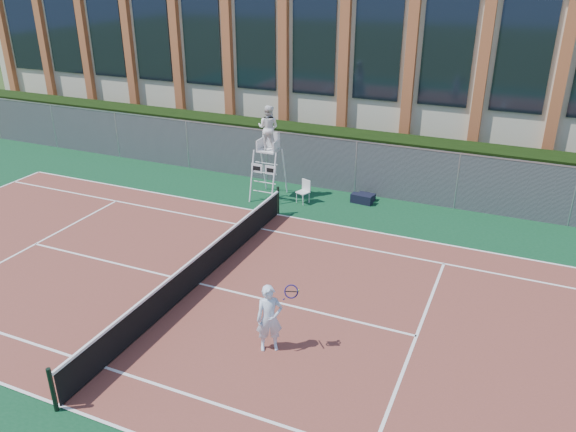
% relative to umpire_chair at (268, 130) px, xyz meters
% --- Properties ---
extents(ground, '(120.00, 120.00, 0.00)m').
position_rel_umpire_chair_xyz_m(ground, '(1.06, -7.05, -2.76)').
color(ground, '#233814').
extents(apron, '(36.00, 20.00, 0.01)m').
position_rel_umpire_chair_xyz_m(apron, '(1.06, -6.05, -2.76)').
color(apron, '#0D3B1F').
rests_on(apron, ground).
extents(tennis_court, '(23.77, 10.97, 0.02)m').
position_rel_umpire_chair_xyz_m(tennis_court, '(1.06, -7.05, -2.74)').
color(tennis_court, brown).
rests_on(tennis_court, apron).
extents(tennis_net, '(0.10, 11.30, 1.10)m').
position_rel_umpire_chair_xyz_m(tennis_net, '(1.06, -7.05, -2.23)').
color(tennis_net, black).
rests_on(tennis_net, ground).
extents(fence, '(40.00, 0.06, 2.20)m').
position_rel_umpire_chair_xyz_m(fence, '(1.06, 1.75, -1.66)').
color(fence, '#595E60').
rests_on(fence, ground).
extents(hedge, '(40.00, 1.40, 2.20)m').
position_rel_umpire_chair_xyz_m(hedge, '(1.06, 2.95, -1.66)').
color(hedge, black).
rests_on(hedge, ground).
extents(building, '(45.00, 10.60, 8.22)m').
position_rel_umpire_chair_xyz_m(building, '(1.06, 10.90, 1.38)').
color(building, beige).
rests_on(building, ground).
extents(umpire_chair, '(1.06, 1.62, 3.78)m').
position_rel_umpire_chair_xyz_m(umpire_chair, '(0.00, 0.00, 0.00)').
color(umpire_chair, white).
rests_on(umpire_chair, ground).
extents(plastic_chair, '(0.55, 0.55, 0.92)m').
position_rel_umpire_chair_xyz_m(plastic_chair, '(1.54, 0.01, -2.21)').
color(plastic_chair, silver).
rests_on(plastic_chair, apron).
extents(sports_bag_near, '(0.87, 0.41, 0.36)m').
position_rel_umpire_chair_xyz_m(sports_bag_near, '(3.64, 0.82, -2.58)').
color(sports_bag_near, black).
rests_on(sports_bag_near, apron).
extents(sports_bag_far, '(0.68, 0.31, 0.27)m').
position_rel_umpire_chair_xyz_m(sports_bag_far, '(3.72, 1.26, -2.62)').
color(sports_bag_far, black).
rests_on(sports_bag_far, apron).
extents(tennis_player, '(1.03, 0.79, 1.75)m').
position_rel_umpire_chair_xyz_m(tennis_player, '(4.29, -8.98, -1.86)').
color(tennis_player, '#CFE3F8').
rests_on(tennis_player, tennis_court).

